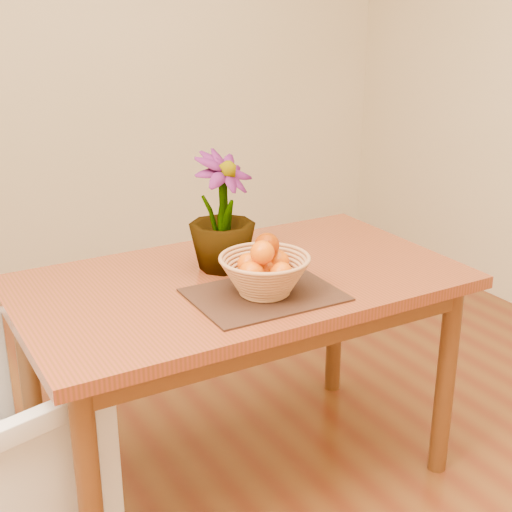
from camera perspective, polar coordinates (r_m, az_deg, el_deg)
wall_back at (r=3.93m, az=-15.67°, el=15.96°), size 4.00×0.02×2.70m
table at (r=2.29m, az=-1.28°, el=-3.69°), size 1.40×0.80×0.75m
placemat at (r=2.12m, az=0.68°, el=-3.11°), size 0.43×0.33×0.01m
wicker_basket at (r=2.10m, az=0.69°, el=-1.66°), size 0.27×0.27×0.11m
orange_pile at (r=2.08m, az=0.73°, el=-0.30°), size 0.19×0.18×0.13m
potted_plant at (r=2.27m, az=-2.74°, el=3.53°), size 0.28×0.28×0.38m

